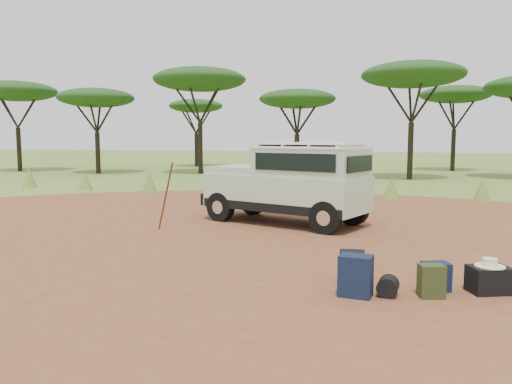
% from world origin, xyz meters
% --- Properties ---
extents(ground, '(140.00, 140.00, 0.00)m').
position_xyz_m(ground, '(0.00, 0.00, 0.00)').
color(ground, '#5B772A').
rests_on(ground, ground).
extents(dirt_clearing, '(23.00, 23.00, 0.01)m').
position_xyz_m(dirt_clearing, '(0.00, 0.00, 0.00)').
color(dirt_clearing, brown).
rests_on(dirt_clearing, ground).
extents(grass_fringe, '(36.60, 1.60, 0.90)m').
position_xyz_m(grass_fringe, '(0.12, 8.67, 0.40)').
color(grass_fringe, '#5B772A').
rests_on(grass_fringe, ground).
extents(acacia_treeline, '(46.70, 13.20, 6.26)m').
position_xyz_m(acacia_treeline, '(0.75, 19.81, 4.87)').
color(acacia_treeline, black).
rests_on(acacia_treeline, ground).
extents(safari_vehicle, '(4.42, 2.98, 2.02)m').
position_xyz_m(safari_vehicle, '(0.52, 2.93, 0.98)').
color(safari_vehicle, '#ADCAAD').
rests_on(safari_vehicle, ground).
extents(walking_staff, '(0.58, 0.39, 1.59)m').
position_xyz_m(walking_staff, '(-2.04, 1.22, 0.80)').
color(walking_staff, brown).
rests_on(walking_staff, ground).
extents(backpack_black, '(0.38, 0.30, 0.49)m').
position_xyz_m(backpack_black, '(2.36, -1.93, 0.25)').
color(backpack_black, black).
rests_on(backpack_black, ground).
extents(backpack_navy, '(0.47, 0.36, 0.57)m').
position_xyz_m(backpack_navy, '(2.45, -2.51, 0.28)').
color(backpack_navy, '#111C37').
rests_on(backpack_navy, ground).
extents(backpack_olive, '(0.37, 0.31, 0.45)m').
position_xyz_m(backpack_olive, '(3.43, -2.31, 0.22)').
color(backpack_olive, '#303B1B').
rests_on(backpack_olive, ground).
extents(duffel_navy, '(0.42, 0.37, 0.40)m').
position_xyz_m(duffel_navy, '(3.52, -1.97, 0.20)').
color(duffel_navy, '#111C37').
rests_on(duffel_navy, ground).
extents(hard_case, '(0.62, 0.54, 0.37)m').
position_xyz_m(hard_case, '(4.22, -1.90, 0.19)').
color(hard_case, black).
rests_on(hard_case, ground).
extents(stuff_sack, '(0.31, 0.31, 0.28)m').
position_xyz_m(stuff_sack, '(2.88, -2.40, 0.14)').
color(stuff_sack, black).
rests_on(stuff_sack, ground).
extents(safari_hat, '(0.40, 0.40, 0.12)m').
position_xyz_m(safari_hat, '(4.22, -1.90, 0.42)').
color(safari_hat, beige).
rests_on(safari_hat, hard_case).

